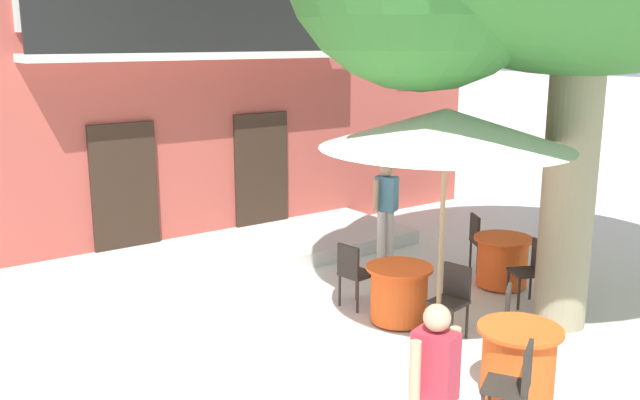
# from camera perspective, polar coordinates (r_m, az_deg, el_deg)

# --- Properties ---
(ground_plane) EXTENTS (120.00, 120.00, 0.00)m
(ground_plane) POSITION_cam_1_polar(r_m,az_deg,el_deg) (8.19, 0.55, -13.20)
(ground_plane) COLOR silver
(building_facade) EXTENTS (13.00, 5.09, 7.50)m
(building_facade) POSITION_cam_1_polar(r_m,az_deg,el_deg) (13.92, -14.18, 13.19)
(building_facade) COLOR #B24C42
(building_facade) RESTS_ON ground
(entrance_step_platform) EXTENTS (6.64, 2.13, 0.25)m
(entrance_step_platform) POSITION_cam_1_polar(r_m,az_deg,el_deg) (11.69, -7.48, -4.47)
(entrance_step_platform) COLOR silver
(entrance_step_platform) RESTS_ON ground
(cafe_table_near_tree) EXTENTS (0.86, 0.86, 0.76)m
(cafe_table_near_tree) POSITION_cam_1_polar(r_m,az_deg,el_deg) (10.77, 14.61, -4.83)
(cafe_table_near_tree) COLOR #EA561E
(cafe_table_near_tree) RESTS_ON ground
(cafe_chair_near_tree_0) EXTENTS (0.55, 0.55, 0.91)m
(cafe_chair_near_tree_0) POSITION_cam_1_polar(r_m,az_deg,el_deg) (11.38, 12.94, -3.06)
(cafe_chair_near_tree_0) COLOR #2D2823
(cafe_chair_near_tree_0) RESTS_ON ground
(cafe_chair_near_tree_1) EXTENTS (0.53, 0.53, 0.91)m
(cafe_chair_near_tree_1) POSITION_cam_1_polar(r_m,az_deg,el_deg) (10.12, 16.82, -5.31)
(cafe_chair_near_tree_1) COLOR #2D2823
(cafe_chair_near_tree_1) RESTS_ON ground
(cafe_table_middle) EXTENTS (0.86, 0.86, 0.76)m
(cafe_table_middle) POSITION_cam_1_polar(r_m,az_deg,el_deg) (9.21, 6.44, -7.56)
(cafe_table_middle) COLOR #EA561E
(cafe_table_middle) RESTS_ON ground
(cafe_chair_middle_0) EXTENTS (0.47, 0.47, 0.91)m
(cafe_chair_middle_0) POSITION_cam_1_polar(r_m,az_deg,el_deg) (8.82, 10.69, -7.70)
(cafe_chair_middle_0) COLOR #2D2823
(cafe_chair_middle_0) RESTS_ON ground
(cafe_chair_middle_1) EXTENTS (0.45, 0.45, 0.91)m
(cafe_chair_middle_1) POSITION_cam_1_polar(r_m,az_deg,el_deg) (9.58, 2.74, -5.79)
(cafe_chair_middle_1) COLOR #2D2823
(cafe_chair_middle_1) RESTS_ON ground
(cafe_table_front) EXTENTS (0.86, 0.86, 0.76)m
(cafe_table_front) POSITION_cam_1_polar(r_m,az_deg,el_deg) (7.62, 15.83, -12.52)
(cafe_table_front) COLOR #EA561E
(cafe_table_front) RESTS_ON ground
(cafe_chair_front_0) EXTENTS (0.54, 0.54, 0.91)m
(cafe_chair_front_0) POSITION_cam_1_polar(r_m,az_deg,el_deg) (6.89, 15.55, -14.12)
(cafe_chair_front_0) COLOR #2D2823
(cafe_chair_front_0) RESTS_ON ground
(cafe_chair_front_1) EXTENTS (0.56, 0.56, 0.91)m
(cafe_chair_front_1) POSITION_cam_1_polar(r_m,az_deg,el_deg) (8.26, 15.69, -9.44)
(cafe_chair_front_1) COLOR #2D2823
(cafe_chair_front_1) RESTS_ON ground
(cafe_umbrella) EXTENTS (2.90, 2.90, 2.85)m
(cafe_umbrella) POSITION_cam_1_polar(r_m,az_deg,el_deg) (8.10, 10.20, 5.69)
(cafe_umbrella) COLOR #997A56
(cafe_umbrella) RESTS_ON ground
(pedestrian_near_entrance) EXTENTS (0.53, 0.39, 1.60)m
(pedestrian_near_entrance) POSITION_cam_1_polar(r_m,az_deg,el_deg) (5.86, 9.28, -14.77)
(pedestrian_near_entrance) COLOR silver
(pedestrian_near_entrance) RESTS_ON ground
(pedestrian_mid_plaza) EXTENTS (0.53, 0.40, 1.68)m
(pedestrian_mid_plaza) POSITION_cam_1_polar(r_m,az_deg,el_deg) (11.42, 5.38, -0.54)
(pedestrian_mid_plaza) COLOR silver
(pedestrian_mid_plaza) RESTS_ON ground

